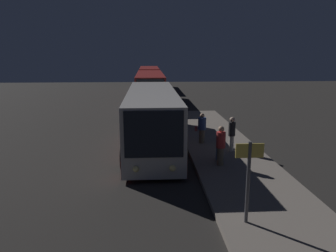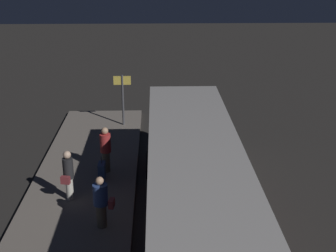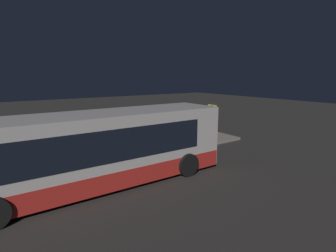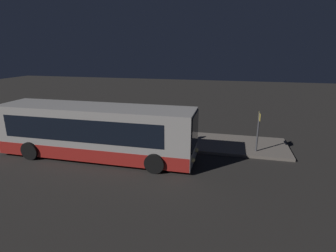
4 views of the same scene
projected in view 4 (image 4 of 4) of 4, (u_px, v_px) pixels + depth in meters
ground at (109, 156)px, 14.70m from camera, size 80.00×80.00×0.00m
platform at (131, 137)px, 17.83m from camera, size 20.00×3.54×0.17m
bus_lead at (95, 132)px, 14.34m from camera, size 10.98×2.74×2.87m
passenger_boarding at (121, 127)px, 16.77m from camera, size 0.47×0.63×1.57m
passenger_waiting at (150, 123)px, 17.50m from camera, size 0.55×0.40×1.66m
passenger_with_bags at (176, 129)px, 16.16m from camera, size 0.49×0.49×1.67m
suitcase at (167, 137)px, 16.55m from camera, size 0.47×0.23×0.84m
sign_post at (258, 127)px, 14.64m from camera, size 0.10×0.76×2.31m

